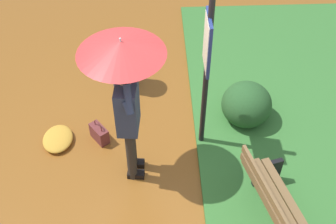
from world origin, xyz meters
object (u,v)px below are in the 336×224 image
Objects in this scene: person_with_umbrella at (124,78)px; info_sign_post at (207,61)px; handbag at (99,133)px; park_bench at (277,210)px; trash_bin at (124,64)px.

info_sign_post reaches higher than person_with_umbrella.
person_with_umbrella is 1.57m from handbag.
handbag is at bearing 85.72° from info_sign_post.
trash_bin reaches higher than park_bench.
person_with_umbrella reaches higher than trash_bin.
info_sign_post is at bearing -94.28° from handbag.
info_sign_post is at bearing 27.38° from park_bench.
person_with_umbrella is 2.25m from park_bench.
trash_bin is at bearing -16.37° from handbag.
trash_bin is at bearing 4.42° from person_with_umbrella.
person_with_umbrella is 1.98m from trash_bin.
person_with_umbrella is at bearing 58.85° from park_bench.
info_sign_post is 1.93m from trash_bin.
trash_bin is at bearing 40.71° from info_sign_post.
park_bench is (-1.49, -2.12, 0.28)m from handbag.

